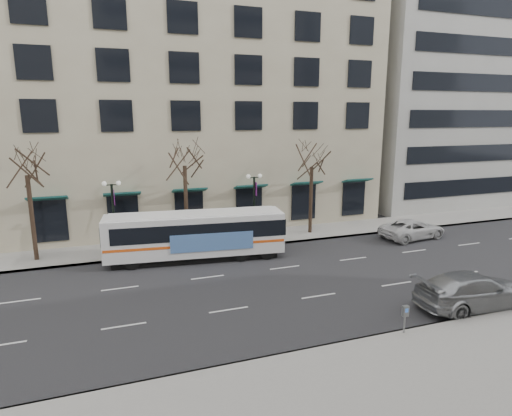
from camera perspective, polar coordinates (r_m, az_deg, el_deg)
name	(u,v)px	position (r m, az deg, el deg)	size (l,w,h in m)	color
ground	(217,292)	(23.91, -5.19, -11.11)	(160.00, 160.00, 0.00)	black
sidewalk_far	(251,238)	(33.35, -0.69, -4.04)	(80.00, 4.00, 0.15)	gray
building_hotel	(137,87)	(42.49, -15.56, 15.32)	(40.00, 20.00, 24.00)	tan
building_office	(438,43)	(56.93, 23.13, 19.53)	(25.00, 20.00, 35.00)	#999993
tree_far_left	(25,160)	(30.60, -28.39, 5.64)	(3.60, 3.60, 8.34)	black
tree_far_mid	(184,152)	(30.66, -9.56, 7.35)	(3.60, 3.60, 8.55)	black
tree_far_right	(312,155)	(33.88, 7.49, 7.06)	(3.60, 3.60, 8.06)	black
lamp_post_left	(114,214)	(30.22, -18.44, -0.81)	(1.22, 0.45, 5.21)	black
lamp_post_right	(254,204)	(31.92, -0.23, 0.52)	(1.22, 0.45, 5.21)	black
city_bus	(197,234)	(28.69, -7.92, -3.46)	(11.91, 3.87, 3.17)	white
silver_car	(474,290)	(24.38, 27.02, -9.74)	(2.50, 6.14, 1.78)	#96999D
white_pickup	(412,229)	(35.61, 20.13, -2.63)	(2.48, 5.37, 1.49)	silver
pay_station	(405,313)	(20.17, 19.28, -13.12)	(0.28, 0.19, 1.26)	slate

